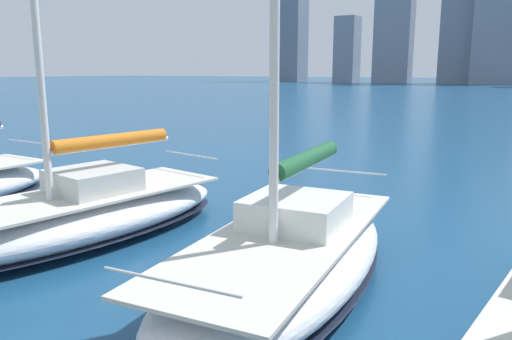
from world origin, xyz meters
name	(u,v)px	position (x,y,z in m)	size (l,w,h in m)	color
sailboat_forest	(286,255)	(-0.35, -7.11, 0.64)	(3.69, 8.06, 11.19)	white
sailboat_orange	(78,214)	(5.12, -6.97, 0.62)	(4.13, 8.44, 9.24)	white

